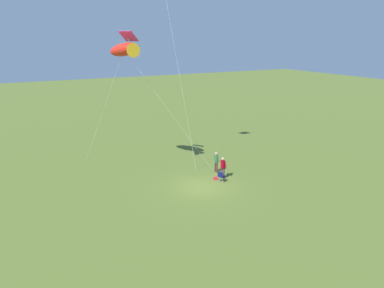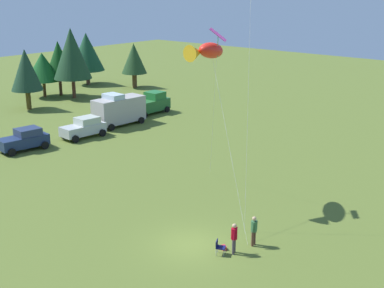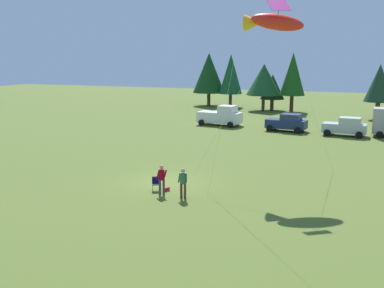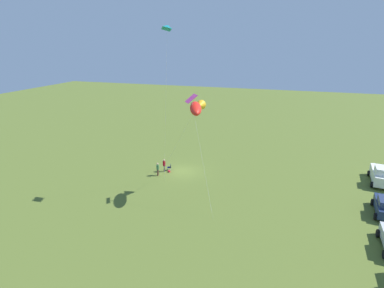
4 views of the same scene
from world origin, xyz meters
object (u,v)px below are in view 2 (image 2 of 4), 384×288
Objects in this scene: backpack_on_grass at (224,248)px; car_silver_compact at (84,127)px; truck_green_flatbed at (150,104)px; folding_chair at (219,246)px; person_spectator at (234,236)px; person_kite_flyer at (254,229)px; car_navy_hatch at (24,139)px; van_motorhome_grey at (119,109)px; kite_diamond_rainbow at (218,38)px; kite_large_fish at (207,51)px.

backpack_on_grass is 25.29m from car_silver_compact.
backpack_on_grass is 32.54m from truck_green_flatbed.
car_silver_compact is at bearing 130.29° from folding_chair.
car_silver_compact reaches higher than person_spectator.
car_silver_compact reaches higher than person_kite_flyer.
car_navy_hatch is (1.78, 25.27, -0.07)m from person_kite_flyer.
truck_green_flatbed is (20.05, 25.61, 0.99)m from backpack_on_grass.
person_spectator is at bearing 21.58° from folding_chair.
car_silver_compact is at bearing 68.76° from backpack_on_grass.
van_motorhome_grey reaches higher than person_kite_flyer.
van_motorhome_grey is 23.34m from kite_diamond_rainbow.
kite_large_fish is at bearing -127.64° from truck_green_flatbed.
kite_diamond_rainbow reaches higher than person_spectator.
truck_green_flatbed is at bearing 113.95° from folding_chair.
person_spectator reaches higher than folding_chair.
truck_green_flatbed is (20.65, 25.75, 0.61)m from folding_chair.
kite_diamond_rainbow reaches higher than person_kite_flyer.
backpack_on_grass is (-0.01, 0.68, -0.91)m from person_spectator.
truck_green_flatbed is (10.89, 2.05, 0.15)m from car_silver_compact.
kite_large_fish reaches higher than car_navy_hatch.
car_silver_compact is at bearing 78.84° from kite_diamond_rainbow.
folding_chair is 0.19× the size of car_navy_hatch.
person_spectator is 5.44× the size of backpack_on_grass.
truck_green_flatbed is at bearing -164.75° from van_motorhome_grey.
person_spectator is 0.15× the size of kite_diamond_rainbow.
folding_chair is 0.47× the size of person_spectator.
backpack_on_grass is 24.54m from car_navy_hatch.
car_navy_hatch is (3.24, 24.31, 0.84)m from backpack_on_grass.
van_motorhome_grey is at bearing 13.79° from car_silver_compact.
van_motorhome_grey reaches higher than truck_green_flatbed.
backpack_on_grass is 12.19m from kite_large_fish.
kite_diamond_rainbow is (5.46, 5.54, 9.71)m from person_spectator.
backpack_on_grass is at bearing -133.22° from kite_large_fish.
person_kite_flyer is at bearing -86.73° from car_navy_hatch.
kite_diamond_rainbow is (6.08, 5.00, 10.25)m from folding_chair.
person_kite_flyer is 0.35× the size of truck_green_flatbed.
truck_green_flatbed is at bearing 139.62° from person_kite_flyer.
folding_chair is at bearing -140.57° from kite_diamond_rainbow.
car_silver_compact is 0.38× the size of kite_diamond_rainbow.
truck_green_flatbed reaches higher than person_kite_flyer.
truck_green_flatbed reaches higher than car_silver_compact.
folding_chair is 0.07× the size of kite_diamond_rainbow.
person_kite_flyer reaches higher than backpack_on_grass.
car_silver_compact is 0.40× the size of kite_large_fish.
person_kite_flyer is 0.16× the size of kite_large_fish.
truck_green_flatbed is 27.13m from kite_diamond_rainbow.
person_kite_flyer is at bearing -126.03° from truck_green_flatbed.
kite_diamond_rainbow is (-3.69, -18.70, 9.78)m from car_silver_compact.
person_spectator is at bearing -90.06° from car_navy_hatch.
truck_green_flatbed is (18.59, 26.57, 0.08)m from person_kite_flyer.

